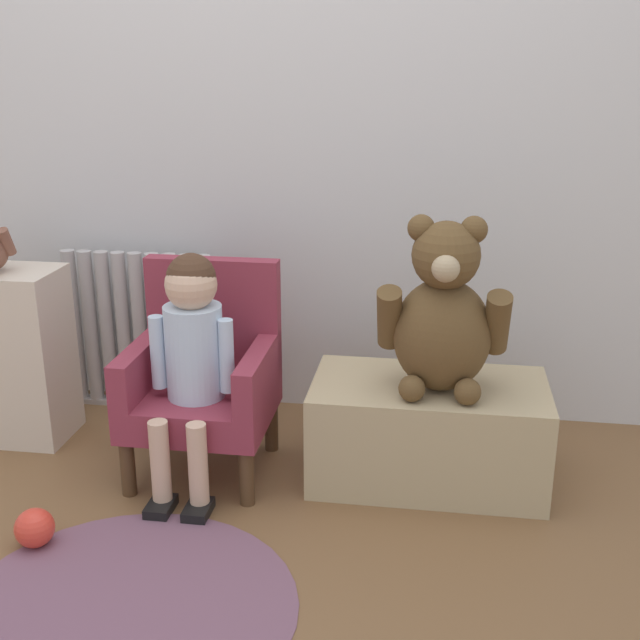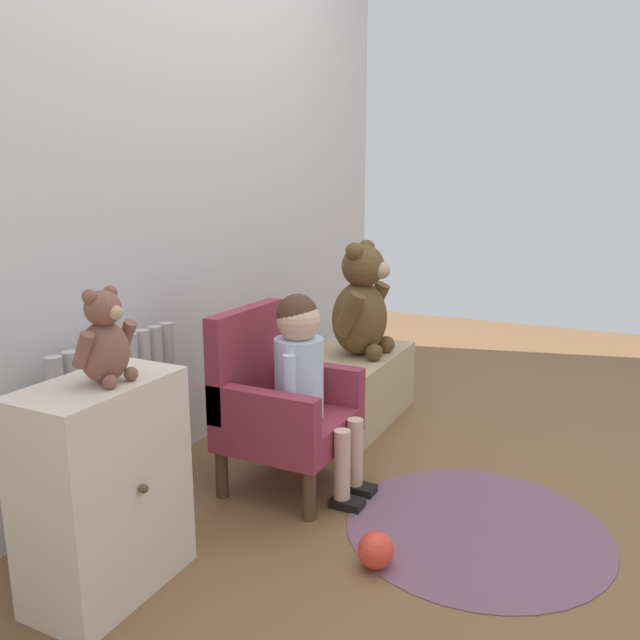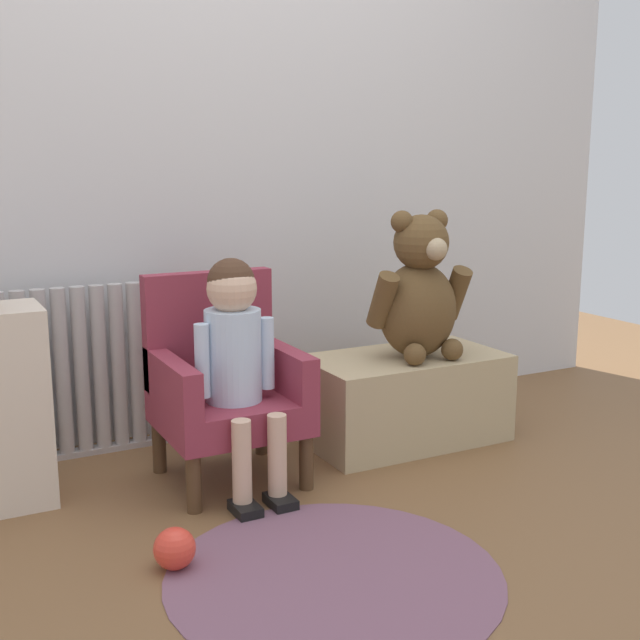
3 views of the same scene
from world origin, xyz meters
TOP-DOWN VIEW (x-y plane):
  - ground_plane at (0.00, 0.00)m, footprint 6.00×6.00m
  - back_wall at (0.00, 1.10)m, footprint 3.80×0.05m
  - radiator at (-0.46, 0.97)m, footprint 0.56×0.05m
  - small_dresser at (-0.83, 0.68)m, footprint 0.42×0.27m
  - child_armchair at (-0.10, 0.58)m, footprint 0.42×0.41m
  - child_figure at (-0.10, 0.47)m, footprint 0.25×0.35m
  - low_bench at (0.58, 0.59)m, footprint 0.70×0.38m
  - large_teddy_bear at (0.61, 0.56)m, footprint 0.37×0.26m
  - small_teddy_bear at (-0.81, 0.66)m, footprint 0.18×0.12m
  - floor_rug at (-0.10, -0.14)m, footprint 0.82×0.82m
  - toy_ball at (-0.43, 0.08)m, footprint 0.10×0.10m

SIDE VIEW (x-z plane):
  - ground_plane at x=0.00m, z-range 0.00..0.00m
  - floor_rug at x=-0.10m, z-range 0.00..0.01m
  - toy_ball at x=-0.43m, z-range 0.00..0.10m
  - low_bench at x=0.58m, z-range 0.00..0.31m
  - radiator at x=-0.46m, z-range 0.00..0.58m
  - small_dresser at x=-0.83m, z-range 0.00..0.58m
  - child_armchair at x=-0.10m, z-range -0.02..0.62m
  - child_figure at x=-0.10m, z-range 0.10..0.81m
  - large_teddy_bear at x=0.61m, z-range 0.28..0.79m
  - small_teddy_bear at x=-0.81m, z-range 0.57..0.81m
  - back_wall at x=0.00m, z-range 0.00..2.40m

